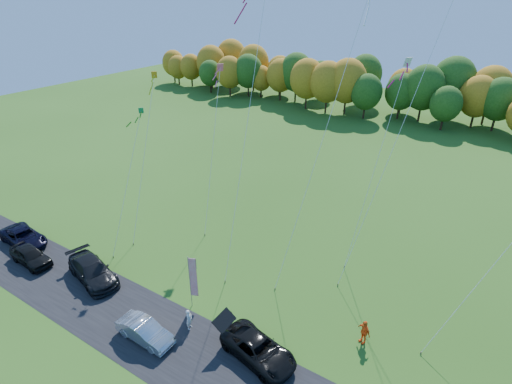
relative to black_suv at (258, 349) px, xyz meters
The scene contains 19 objects.
ground 5.55m from the black_suv, 159.99° to the left, with size 160.00×160.00×0.00m, color #285115.
asphalt_strip 5.63m from the black_suv, 157.73° to the right, with size 90.00×6.00×0.01m, color black.
tree_line 57.12m from the black_suv, 95.19° to the left, with size 116.00×12.00×10.00m, color #1E4711, non-canonical shape.
black_suv is the anchor object (origin of this frame).
silver_sedan 7.66m from the black_suv, 159.08° to the right, with size 1.47×4.21×1.39m, color #B7B7BC.
dark_truck_a 15.29m from the black_suv, behind, with size 2.32×5.71×1.66m, color black.
dark_truck_b 21.62m from the black_suv, behind, with size 1.78×4.43×1.51m, color black.
dark_suv_west 24.89m from the black_suv, behind, with size 2.41×5.22×1.45m, color black.
person_tailgate_a 5.32m from the black_suv, behind, with size 0.57×0.38×1.57m, color silver.
person_tailgate_b 2.95m from the black_suv, 161.07° to the left, with size 0.78×0.61×1.60m, color gray.
person_east 7.02m from the black_suv, 42.78° to the left, with size 1.07×0.44×1.82m, color #F85C17.
feather_flag 6.86m from the black_suv, 167.35° to the left, with size 0.54×0.28×4.38m.
kite_delta_blue 16.93m from the black_suv, 125.87° to the left, with size 4.29×11.87×24.72m.
kite_parafoil_orange 19.33m from the black_suv, 76.86° to the left, with size 5.27×11.73×25.64m.
kite_delta_red 15.39m from the black_suv, 95.73° to the left, with size 3.77×9.87×24.05m.
kite_diamond_yellow 20.20m from the black_suv, 155.27° to the left, with size 2.84×7.64×14.50m.
kite_diamond_green 18.04m from the black_suv, 162.90° to the left, with size 0.89×6.05×12.23m.
kite_diamond_white 16.31m from the black_suv, 82.64° to the left, with size 1.83×5.98×16.73m.
kite_diamond_pink 18.88m from the black_suv, 136.20° to the left, with size 2.67×6.72×15.14m.
Camera 1 is at (14.58, -16.98, 20.84)m, focal length 28.00 mm.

